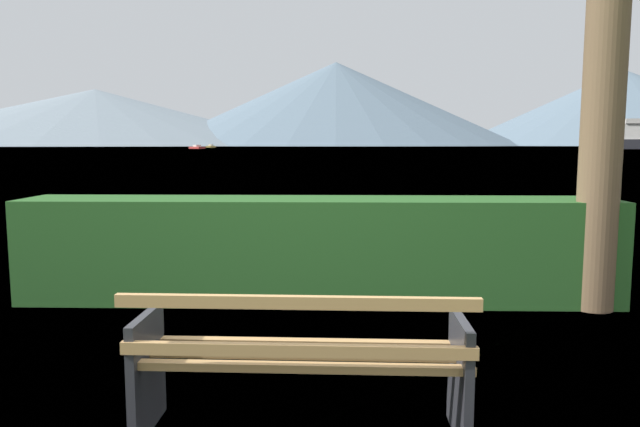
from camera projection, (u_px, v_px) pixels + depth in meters
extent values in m
plane|color=#7A99A8|center=(336.00, 147.00, 308.81)|extent=(620.00, 620.00, 0.00)
cube|color=tan|center=(299.00, 367.00, 3.12)|extent=(1.84, 0.10, 0.04)
cube|color=tan|center=(302.00, 355.00, 3.31)|extent=(1.84, 0.10, 0.04)
cube|color=tan|center=(304.00, 343.00, 3.50)|extent=(1.84, 0.10, 0.04)
cube|color=tan|center=(297.00, 350.00, 3.04)|extent=(1.84, 0.08, 0.06)
cube|color=tan|center=(296.00, 302.00, 2.96)|extent=(1.84, 0.08, 0.06)
cube|color=#2D2D33|center=(147.00, 372.00, 3.35)|extent=(0.06, 0.51, 0.68)
cube|color=#2D2D33|center=(460.00, 378.00, 3.27)|extent=(0.06, 0.51, 0.68)
cube|color=#285B23|center=(318.00, 249.00, 6.17)|extent=(6.10, 0.81, 1.06)
cylinder|color=brown|center=(606.00, 47.00, 5.58)|extent=(0.39, 0.39, 5.06)
cube|color=silver|center=(636.00, 132.00, 190.28)|extent=(12.92, 11.11, 4.95)
cube|color=beige|center=(636.00, 121.00, 189.90)|extent=(9.96, 11.15, 1.55)
cube|color=gold|center=(211.00, 147.00, 262.73)|extent=(3.26, 6.68, 0.78)
cube|color=silver|center=(211.00, 145.00, 262.65)|extent=(1.89, 2.54, 0.66)
cube|color=#B2332D|center=(197.00, 148.00, 199.52)|extent=(6.83, 7.85, 0.73)
cube|color=silver|center=(197.00, 146.00, 199.44)|extent=(3.11, 3.33, 0.63)
cone|color=gray|center=(96.00, 118.00, 534.61)|extent=(387.27, 387.27, 50.60)
cone|color=slate|center=(336.00, 104.00, 546.28)|extent=(333.07, 333.07, 76.21)
cone|color=slate|center=(621.00, 108.00, 549.61)|extent=(305.40, 305.40, 69.95)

